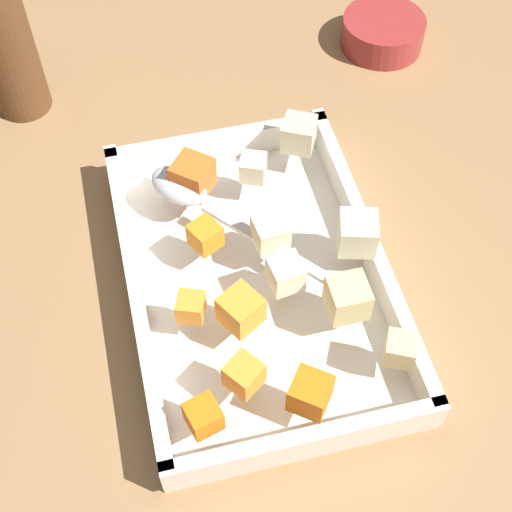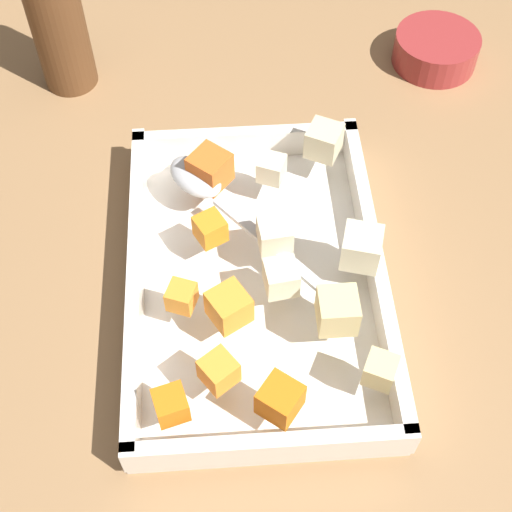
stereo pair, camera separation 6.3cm
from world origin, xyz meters
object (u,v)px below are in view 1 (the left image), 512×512
baking_dish (256,284)px  small_prep_bowl (383,32)px  pepper_mill (5,43)px  serving_spoon (190,193)px

baking_dish → small_prep_bowl: size_ratio=3.44×
baking_dish → pepper_mill: (-0.31, -0.19, 0.07)m
serving_spoon → small_prep_bowl: 0.36m
baking_dish → pepper_mill: pepper_mill is taller
baking_dish → small_prep_bowl: baking_dish is taller
small_prep_bowl → serving_spoon: bearing=-50.6°
small_prep_bowl → baking_dish: bearing=-36.8°
serving_spoon → small_prep_bowl: bearing=90.0°
pepper_mill → baking_dish: bearing=32.3°
serving_spoon → small_prep_bowl: serving_spoon is taller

